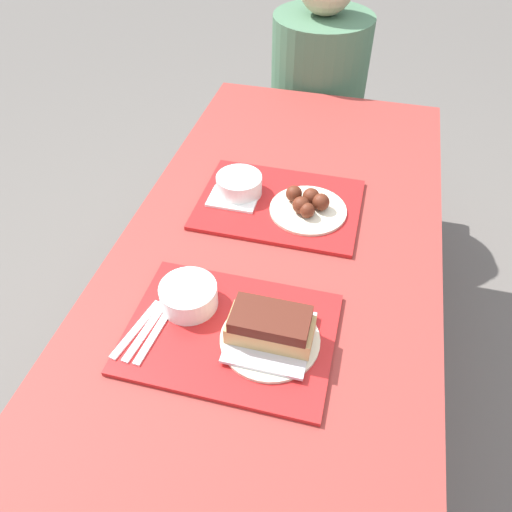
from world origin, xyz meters
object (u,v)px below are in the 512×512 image
(bowl_coleslaw_near, at_px, (189,295))
(wings_plate_far, at_px, (308,205))
(tray_far, at_px, (279,204))
(brisket_sandwich_plate, at_px, (270,330))
(person_seated_across, at_px, (320,67))
(tray_near, at_px, (230,333))
(bowl_coleslaw_far, at_px, (239,184))

(bowl_coleslaw_near, height_order, wings_plate_far, same)
(tray_far, height_order, brisket_sandwich_plate, brisket_sandwich_plate)
(bowl_coleslaw_near, xyz_separation_m, wings_plate_far, (0.20, 0.40, -0.01))
(bowl_coleslaw_near, distance_m, wings_plate_far, 0.44)
(person_seated_across, bearing_deg, tray_near, -88.87)
(tray_far, xyz_separation_m, bowl_coleslaw_far, (-0.12, 0.02, 0.04))
(tray_near, bearing_deg, brisket_sandwich_plate, -1.03)
(bowl_coleslaw_far, bearing_deg, person_seated_across, 84.50)
(tray_near, distance_m, brisket_sandwich_plate, 0.10)
(bowl_coleslaw_far, relative_size, wings_plate_far, 0.61)
(bowl_coleslaw_far, relative_size, person_seated_across, 0.19)
(brisket_sandwich_plate, bearing_deg, bowl_coleslaw_far, 112.88)
(tray_near, height_order, wings_plate_far, wings_plate_far)
(person_seated_across, bearing_deg, tray_far, -87.93)
(wings_plate_far, bearing_deg, bowl_coleslaw_far, 171.33)
(brisket_sandwich_plate, bearing_deg, tray_far, 100.03)
(bowl_coleslaw_near, bearing_deg, tray_near, -24.94)
(tray_near, xyz_separation_m, brisket_sandwich_plate, (0.09, -0.00, 0.04))
(brisket_sandwich_plate, distance_m, person_seated_across, 1.40)
(tray_near, height_order, bowl_coleslaw_near, bowl_coleslaw_near)
(tray_far, distance_m, bowl_coleslaw_near, 0.43)
(wings_plate_far, bearing_deg, tray_far, 169.67)
(bowl_coleslaw_near, relative_size, brisket_sandwich_plate, 0.61)
(tray_far, xyz_separation_m, brisket_sandwich_plate, (0.08, -0.47, 0.04))
(tray_far, bearing_deg, tray_near, -90.75)
(tray_near, height_order, tray_far, same)
(brisket_sandwich_plate, xyz_separation_m, wings_plate_far, (-0.00, 0.45, -0.02))
(bowl_coleslaw_far, bearing_deg, wings_plate_far, -8.67)
(tray_far, xyz_separation_m, wings_plate_far, (0.08, -0.01, 0.03))
(brisket_sandwich_plate, bearing_deg, tray_near, 178.97)
(tray_far, relative_size, bowl_coleslaw_near, 3.45)
(bowl_coleslaw_far, bearing_deg, tray_far, -7.54)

